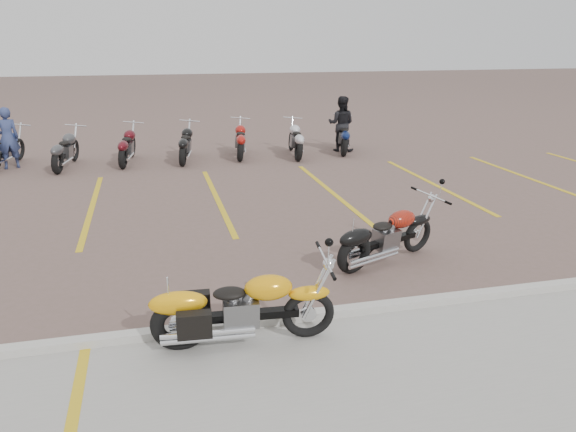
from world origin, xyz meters
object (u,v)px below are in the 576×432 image
(yellow_cruiser, at_px, (240,310))
(person_a, at_px, (7,138))
(person_b, at_px, (341,124))
(flame_cruiser, at_px, (383,238))

(yellow_cruiser, distance_m, person_a, 11.83)
(person_a, height_order, person_b, person_b)
(flame_cruiser, xyz_separation_m, person_a, (-7.30, 8.93, 0.43))
(yellow_cruiser, height_order, person_b, person_b)
(person_a, bearing_deg, person_b, 158.06)
(yellow_cruiser, bearing_deg, person_b, 69.42)
(person_a, bearing_deg, flame_cruiser, 106.39)
(person_b, bearing_deg, yellow_cruiser, 92.08)
(flame_cruiser, height_order, person_a, person_a)
(person_a, xyz_separation_m, person_b, (9.74, 0.16, 0.02))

